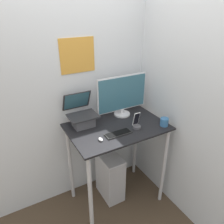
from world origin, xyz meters
TOP-DOWN VIEW (x-y plane):
  - ground_plane at (0.00, 0.00)m, footprint 12.00×12.00m
  - wall_back at (-0.00, 0.76)m, footprint 6.00×0.06m
  - wall_side_right at (0.60, 0.00)m, footprint 0.05×6.00m
  - desk at (0.00, 0.34)m, footprint 1.02×0.68m
  - laptop at (-0.31, 0.54)m, footprint 0.30×0.33m
  - monitor at (0.18, 0.54)m, footprint 0.61×0.18m
  - keyboard at (-0.07, 0.19)m, footprint 0.27×0.10m
  - mouse at (-0.27, 0.18)m, footprint 0.04×0.06m
  - cell_phone at (0.15, 0.21)m, footprint 0.08×0.08m
  - computer_tower at (-0.04, 0.43)m, footprint 0.22×0.38m
  - mug at (0.44, 0.11)m, footprint 0.09×0.09m

SIDE VIEW (x-z plane):
  - ground_plane at x=0.00m, z-range 0.00..0.00m
  - computer_tower at x=-0.04m, z-range 0.00..0.59m
  - desk at x=0.00m, z-range 0.33..1.37m
  - keyboard at x=-0.07m, z-range 1.04..1.06m
  - mouse at x=-0.27m, z-range 1.04..1.07m
  - mug at x=0.44m, z-range 1.04..1.13m
  - cell_phone at x=0.15m, z-range 1.00..1.17m
  - laptop at x=-0.31m, z-range 0.97..1.30m
  - monitor at x=0.18m, z-range 1.04..1.50m
  - wall_side_right at x=0.60m, z-range 0.00..2.60m
  - wall_back at x=0.00m, z-range 0.00..2.60m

